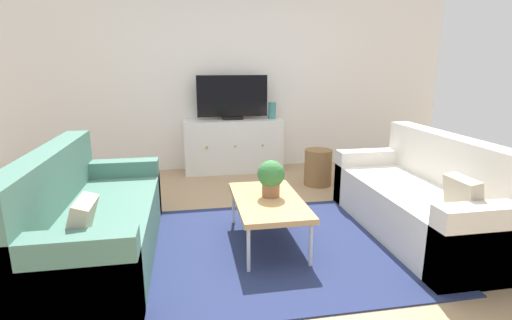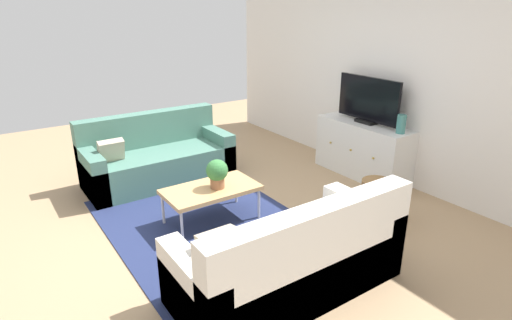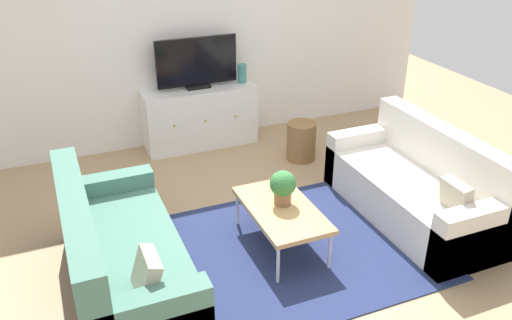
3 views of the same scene
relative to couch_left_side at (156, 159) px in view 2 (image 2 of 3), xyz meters
The scene contains 11 objects.
ground_plane 1.47m from the couch_left_side, ahead, with size 10.00×10.00×0.00m, color tan.
wall_back 3.20m from the couch_left_side, 61.58° to the left, with size 6.40×0.12×2.70m, color white.
area_rug 1.47m from the couch_left_side, ahead, with size 2.50×1.90×0.01m, color navy.
couch_left_side is the anchor object (origin of this frame).
couch_right_side 2.87m from the couch_left_side, ahead, with size 0.83×1.87×0.87m.
coffee_table 1.43m from the couch_left_side, ahead, with size 0.55×0.99×0.40m.
potted_plant 1.50m from the couch_left_side, ahead, with size 0.23×0.23×0.31m.
tv_console 2.77m from the couch_left_side, 59.06° to the left, with size 1.36×0.47×0.74m.
flat_screen_tv 2.88m from the couch_left_side, 59.27° to the left, with size 0.97×0.16×0.60m.
glass_vase 3.14m from the couch_left_side, 50.14° to the left, with size 0.11×0.11×0.23m, color teal.
wicker_basket 2.84m from the couch_left_side, 32.70° to the left, with size 0.34×0.34×0.45m, color olive.
Camera 2 is at (3.59, -1.94, 2.21)m, focal length 29.38 mm.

